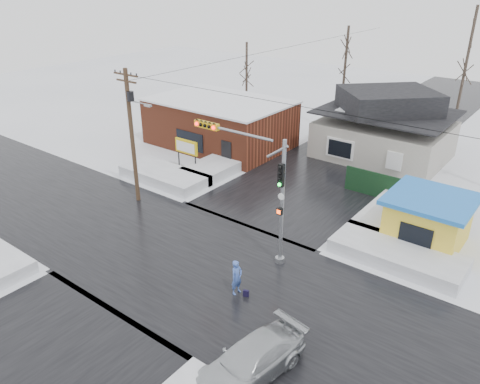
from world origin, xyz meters
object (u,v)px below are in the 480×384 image
Objects in this scene: utility_pole at (132,129)px; marquee_sign at (186,148)px; kiosk at (428,219)px; traffic_signal at (257,179)px; car at (251,361)px; pedestrian at (237,278)px.

utility_pole is 6.87m from marquee_sign.
kiosk is (17.43, 6.49, -3.65)m from utility_pole.
utility_pole reaches higher than traffic_signal.
utility_pole is at bearing -159.56° from kiosk.
marquee_sign is 0.51× the size of car.
marquee_sign reaches higher than pedestrian.
traffic_signal is 0.78× the size of utility_pole.
pedestrian is 5.22m from car.
marquee_sign is at bearing -178.45° from kiosk.
traffic_signal reaches higher than marquee_sign.
utility_pole is 3.53× the size of marquee_sign.
traffic_signal is 9.64m from car.
kiosk is 12.01m from pedestrian.
pedestrian is at bearing -19.12° from utility_pole.
pedestrian is at bearing -38.14° from marquee_sign.
utility_pole is at bearing 76.32° from pedestrian.
marquee_sign reaches higher than car.
traffic_signal is 5.25m from pedestrian.
marquee_sign is (-1.07, 5.99, -3.19)m from utility_pole.
utility_pole is at bearing 177.05° from traffic_signal.
kiosk is 2.52× the size of pedestrian.
kiosk reaches higher than marquee_sign.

